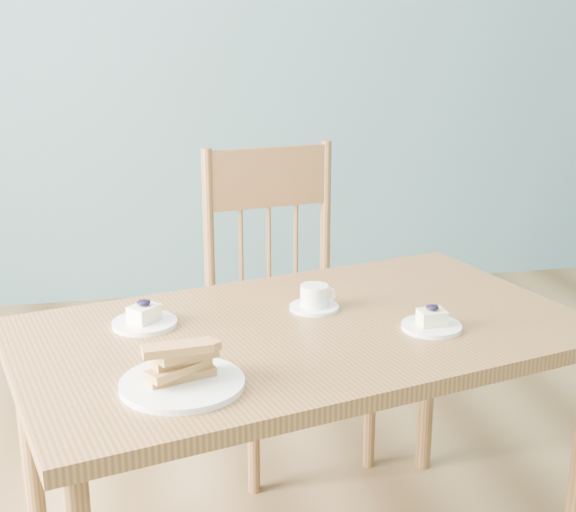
{
  "coord_description": "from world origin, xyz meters",
  "views": [
    {
      "loc": [
        -0.56,
        -1.49,
        1.39
      ],
      "look_at": [
        -0.2,
        0.26,
        0.86
      ],
      "focal_mm": 50.0,
      "sensor_mm": 36.0,
      "label": 1
    }
  ],
  "objects_px": {
    "coffee_cup": "(315,299)",
    "biscotti_plate": "(182,373)",
    "cheesecake_plate_near": "(432,323)",
    "dining_chair": "(285,302)",
    "cheesecake_plate_far": "(145,319)",
    "dining_table": "(303,354)"
  },
  "relations": [
    {
      "from": "cheesecake_plate_far",
      "to": "coffee_cup",
      "type": "bearing_deg",
      "value": 3.86
    },
    {
      "from": "dining_table",
      "to": "coffee_cup",
      "type": "height_order",
      "value": "coffee_cup"
    },
    {
      "from": "cheesecake_plate_near",
      "to": "biscotti_plate",
      "type": "xyz_separation_m",
      "value": [
        -0.59,
        -0.19,
        0.02
      ]
    },
    {
      "from": "cheesecake_plate_far",
      "to": "dining_chair",
      "type": "bearing_deg",
      "value": 52.71
    },
    {
      "from": "cheesecake_plate_near",
      "to": "coffee_cup",
      "type": "relative_size",
      "value": 1.14
    },
    {
      "from": "dining_chair",
      "to": "biscotti_plate",
      "type": "bearing_deg",
      "value": -123.19
    },
    {
      "from": "dining_chair",
      "to": "cheesecake_plate_far",
      "type": "bearing_deg",
      "value": -137.67
    },
    {
      "from": "dining_table",
      "to": "biscotti_plate",
      "type": "relative_size",
      "value": 5.91
    },
    {
      "from": "dining_chair",
      "to": "coffee_cup",
      "type": "distance_m",
      "value": 0.61
    },
    {
      "from": "dining_table",
      "to": "cheesecake_plate_near",
      "type": "height_order",
      "value": "cheesecake_plate_near"
    },
    {
      "from": "cheesecake_plate_near",
      "to": "cheesecake_plate_far",
      "type": "distance_m",
      "value": 0.67
    },
    {
      "from": "dining_table",
      "to": "coffee_cup",
      "type": "relative_size",
      "value": 11.88
    },
    {
      "from": "coffee_cup",
      "to": "biscotti_plate",
      "type": "height_order",
      "value": "biscotti_plate"
    },
    {
      "from": "cheesecake_plate_near",
      "to": "dining_chair",
      "type": "bearing_deg",
      "value": 104.24
    },
    {
      "from": "dining_chair",
      "to": "coffee_cup",
      "type": "bearing_deg",
      "value": -104.61
    },
    {
      "from": "dining_table",
      "to": "coffee_cup",
      "type": "distance_m",
      "value": 0.16
    },
    {
      "from": "cheesecake_plate_near",
      "to": "coffee_cup",
      "type": "bearing_deg",
      "value": 142.02
    },
    {
      "from": "dining_table",
      "to": "coffee_cup",
      "type": "xyz_separation_m",
      "value": [
        0.05,
        0.11,
        0.1
      ]
    },
    {
      "from": "dining_table",
      "to": "biscotti_plate",
      "type": "xyz_separation_m",
      "value": [
        -0.3,
        -0.26,
        0.1
      ]
    },
    {
      "from": "biscotti_plate",
      "to": "cheesecake_plate_far",
      "type": "bearing_deg",
      "value": 100.04
    },
    {
      "from": "dining_chair",
      "to": "coffee_cup",
      "type": "xyz_separation_m",
      "value": [
        -0.04,
        -0.57,
        0.21
      ]
    },
    {
      "from": "cheesecake_plate_near",
      "to": "cheesecake_plate_far",
      "type": "xyz_separation_m",
      "value": [
        -0.65,
        0.15,
        0.0
      ]
    }
  ]
}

